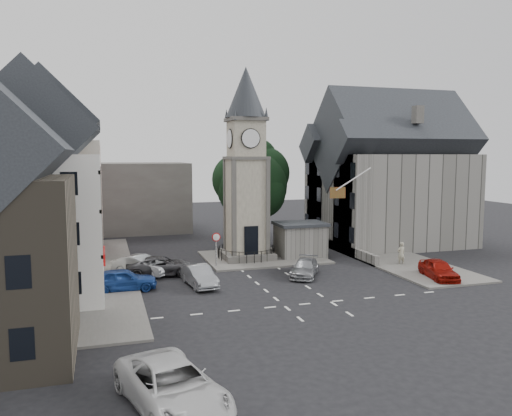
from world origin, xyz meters
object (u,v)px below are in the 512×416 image
object	(u,v)px
car_west_blue	(123,280)
car_east_red	(439,269)
pedestrian	(401,254)
stone_shelter	(300,240)
clock_tower	(246,165)

from	to	relation	value
car_west_blue	car_east_red	xyz separation A→B (m)	(21.97, -3.53, -0.03)
car_east_red	pedestrian	distance (m)	4.76
car_west_blue	pedestrian	xyz separation A→B (m)	(21.96, 1.22, 0.21)
car_east_red	pedestrian	xyz separation A→B (m)	(-0.01, 4.75, 0.24)
car_east_red	stone_shelter	bearing A→B (deg)	135.81
clock_tower	car_east_red	size ratio (longest dim) A/B	3.83
clock_tower	car_west_blue	world-z (taller)	clock_tower
car_west_blue	car_east_red	size ratio (longest dim) A/B	1.05
car_east_red	pedestrian	bearing A→B (deg)	103.18
stone_shelter	car_east_red	bearing A→B (deg)	-57.24
car_west_blue	pedestrian	size ratio (longest dim) A/B	2.31
stone_shelter	car_east_red	size ratio (longest dim) A/B	1.01
clock_tower	car_west_blue	bearing A→B (deg)	-145.71
pedestrian	stone_shelter	bearing A→B (deg)	-43.60
stone_shelter	pedestrian	world-z (taller)	stone_shelter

